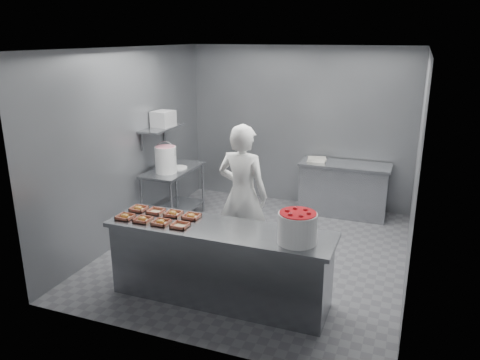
# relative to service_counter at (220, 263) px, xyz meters

# --- Properties ---
(floor) EXTENTS (4.50, 4.50, 0.00)m
(floor) POSITION_rel_service_counter_xyz_m (0.00, 1.35, -0.45)
(floor) COLOR #4C4C51
(floor) RESTS_ON ground
(ceiling) EXTENTS (4.50, 4.50, 0.00)m
(ceiling) POSITION_rel_service_counter_xyz_m (0.00, 1.35, 2.35)
(ceiling) COLOR white
(ceiling) RESTS_ON wall_back
(wall_back) EXTENTS (4.00, 0.04, 2.80)m
(wall_back) POSITION_rel_service_counter_xyz_m (0.00, 3.60, 0.95)
(wall_back) COLOR slate
(wall_back) RESTS_ON ground
(wall_left) EXTENTS (0.04, 4.50, 2.80)m
(wall_left) POSITION_rel_service_counter_xyz_m (-2.00, 1.35, 0.95)
(wall_left) COLOR slate
(wall_left) RESTS_ON ground
(wall_right) EXTENTS (0.04, 4.50, 2.80)m
(wall_right) POSITION_rel_service_counter_xyz_m (2.00, 1.35, 0.95)
(wall_right) COLOR slate
(wall_right) RESTS_ON ground
(service_counter) EXTENTS (2.60, 0.70, 0.90)m
(service_counter) POSITION_rel_service_counter_xyz_m (0.00, 0.00, 0.00)
(service_counter) COLOR slate
(service_counter) RESTS_ON ground
(prep_table) EXTENTS (0.60, 1.20, 0.90)m
(prep_table) POSITION_rel_service_counter_xyz_m (-1.65, 1.95, 0.14)
(prep_table) COLOR slate
(prep_table) RESTS_ON ground
(back_counter) EXTENTS (1.50, 0.60, 0.90)m
(back_counter) POSITION_rel_service_counter_xyz_m (0.90, 3.25, -0.00)
(back_counter) COLOR slate
(back_counter) RESTS_ON ground
(wall_shelf) EXTENTS (0.35, 0.90, 0.03)m
(wall_shelf) POSITION_rel_service_counter_xyz_m (-1.82, 1.95, 1.10)
(wall_shelf) COLOR slate
(wall_shelf) RESTS_ON wall_left
(tray_0) EXTENTS (0.19, 0.18, 0.06)m
(tray_0) POSITION_rel_service_counter_xyz_m (-1.14, -0.14, 0.47)
(tray_0) COLOR tan
(tray_0) RESTS_ON service_counter
(tray_1) EXTENTS (0.19, 0.18, 0.06)m
(tray_1) POSITION_rel_service_counter_xyz_m (-0.90, -0.14, 0.47)
(tray_1) COLOR tan
(tray_1) RESTS_ON service_counter
(tray_2) EXTENTS (0.19, 0.18, 0.06)m
(tray_2) POSITION_rel_service_counter_xyz_m (-0.66, -0.14, 0.47)
(tray_2) COLOR tan
(tray_2) RESTS_ON service_counter
(tray_3) EXTENTS (0.19, 0.18, 0.04)m
(tray_3) POSITION_rel_service_counter_xyz_m (-0.41, -0.14, 0.47)
(tray_3) COLOR tan
(tray_3) RESTS_ON service_counter
(tray_4) EXTENTS (0.19, 0.18, 0.06)m
(tray_4) POSITION_rel_service_counter_xyz_m (-1.14, 0.14, 0.47)
(tray_4) COLOR tan
(tray_4) RESTS_ON service_counter
(tray_5) EXTENTS (0.19, 0.18, 0.04)m
(tray_5) POSITION_rel_service_counter_xyz_m (-0.89, 0.14, 0.47)
(tray_5) COLOR tan
(tray_5) RESTS_ON service_counter
(tray_6) EXTENTS (0.19, 0.18, 0.06)m
(tray_6) POSITION_rel_service_counter_xyz_m (-0.66, 0.14, 0.47)
(tray_6) COLOR tan
(tray_6) RESTS_ON service_counter
(tray_7) EXTENTS (0.19, 0.18, 0.06)m
(tray_7) POSITION_rel_service_counter_xyz_m (-0.42, 0.14, 0.47)
(tray_7) COLOR tan
(tray_7) RESTS_ON service_counter
(worker) EXTENTS (0.73, 0.51, 1.89)m
(worker) POSITION_rel_service_counter_xyz_m (-0.10, 1.02, 0.49)
(worker) COLOR white
(worker) RESTS_ON ground
(strawberry_tub) EXTENTS (0.40, 0.40, 0.33)m
(strawberry_tub) POSITION_rel_service_counter_xyz_m (0.91, -0.08, 0.62)
(strawberry_tub) COLOR silver
(strawberry_tub) RESTS_ON service_counter
(glaze_bucket) EXTENTS (0.34, 0.33, 0.50)m
(glaze_bucket) POSITION_rel_service_counter_xyz_m (-1.64, 1.72, 0.66)
(glaze_bucket) COLOR silver
(glaze_bucket) RESTS_ON prep_table
(bucket_lid) EXTENTS (0.36, 0.36, 0.02)m
(bucket_lid) POSITION_rel_service_counter_xyz_m (-1.58, 2.00, 0.46)
(bucket_lid) COLOR silver
(bucket_lid) RESTS_ON prep_table
(rag) EXTENTS (0.15, 0.14, 0.02)m
(rag) POSITION_rel_service_counter_xyz_m (-1.57, 2.05, 0.46)
(rag) COLOR #CCB28C
(rag) RESTS_ON prep_table
(appliance) EXTENTS (0.32, 0.36, 0.25)m
(appliance) POSITION_rel_service_counter_xyz_m (-1.82, 2.02, 1.23)
(appliance) COLOR gray
(appliance) RESTS_ON wall_shelf
(paper_stack) EXTENTS (0.31, 0.24, 0.06)m
(paper_stack) POSITION_rel_service_counter_xyz_m (0.42, 3.25, 0.48)
(paper_stack) COLOR silver
(paper_stack) RESTS_ON back_counter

